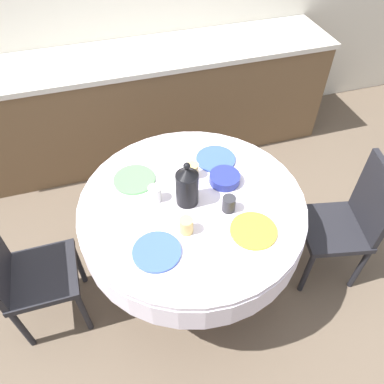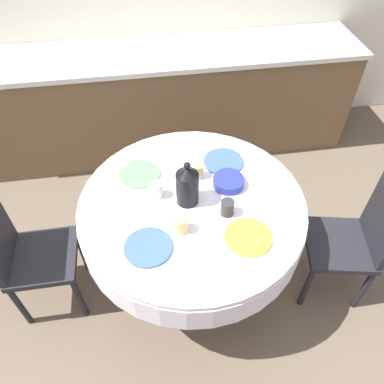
{
  "view_description": "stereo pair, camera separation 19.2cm",
  "coord_description": "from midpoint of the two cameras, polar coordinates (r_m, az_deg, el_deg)",
  "views": [
    {
      "loc": [
        -0.4,
        -1.33,
        2.34
      ],
      "look_at": [
        0.0,
        0.0,
        0.86
      ],
      "focal_mm": 35.0,
      "sensor_mm": 36.0,
      "label": 1
    },
    {
      "loc": [
        -0.22,
        -1.37,
        2.34
      ],
      "look_at": [
        0.0,
        0.0,
        0.86
      ],
      "focal_mm": 35.0,
      "sensor_mm": 36.0,
      "label": 2
    }
  ],
  "objects": [
    {
      "name": "cup_far_left",
      "position": [
        2.09,
        -8.29,
        -0.37
      ],
      "size": [
        0.07,
        0.07,
        0.09
      ],
      "primitive_type": "cylinder",
      "color": "white",
      "rests_on": "dining_table"
    },
    {
      "name": "dining_table",
      "position": [
        2.18,
        -2.52,
        -3.83
      ],
      "size": [
        1.28,
        1.28,
        0.78
      ],
      "color": "tan",
      "rests_on": "ground_plane"
    },
    {
      "name": "ground_plane",
      "position": [
        2.72,
        -2.07,
        -12.58
      ],
      "size": [
        12.0,
        12.0,
        0.0
      ],
      "primitive_type": "plane",
      "color": "brown"
    },
    {
      "name": "fruit_bowl",
      "position": [
        2.18,
        2.49,
        1.97
      ],
      "size": [
        0.18,
        0.18,
        0.05
      ],
      "primitive_type": "cylinder",
      "color": "navy",
      "rests_on": "dining_table"
    },
    {
      "name": "plate_near_left",
      "position": [
        1.89,
        -8.33,
        -9.15
      ],
      "size": [
        0.25,
        0.25,
        0.01
      ],
      "primitive_type": "cylinder",
      "color": "#3856AD",
      "rests_on": "dining_table"
    },
    {
      "name": "plate_far_right",
      "position": [
        2.33,
        1.27,
        4.95
      ],
      "size": [
        0.25,
        0.25,
        0.01
      ],
      "primitive_type": "cylinder",
      "color": "#3856AD",
      "rests_on": "dining_table"
    },
    {
      "name": "chair_right",
      "position": [
        2.37,
        -26.53,
        -10.92
      ],
      "size": [
        0.4,
        0.4,
        0.93
      ],
      "rotation": [
        0.0,
        0.0,
        -1.57
      ],
      "color": "black",
      "rests_on": "ground_plane"
    },
    {
      "name": "plate_near_right",
      "position": [
        1.96,
        6.59,
        -6.01
      ],
      "size": [
        0.25,
        0.25,
        0.01
      ],
      "primitive_type": "cylinder",
      "color": "yellow",
      "rests_on": "dining_table"
    },
    {
      "name": "kitchen_counter",
      "position": [
        3.39,
        -9.06,
        12.9
      ],
      "size": [
        3.24,
        0.64,
        0.94
      ],
      "color": "brown",
      "rests_on": "ground_plane"
    },
    {
      "name": "plate_far_left",
      "position": [
        2.24,
        -11.22,
        1.77
      ],
      "size": [
        0.25,
        0.25,
        0.01
      ],
      "primitive_type": "cylinder",
      "color": "#5BA85B",
      "rests_on": "dining_table"
    },
    {
      "name": "cup_near_right",
      "position": [
        2.02,
        2.93,
        -1.96
      ],
      "size": [
        0.07,
        0.07,
        0.09
      ],
      "primitive_type": "cylinder",
      "color": "#28282D",
      "rests_on": "dining_table"
    },
    {
      "name": "coffee_carafe",
      "position": [
        2.0,
        -3.49,
        0.82
      ],
      "size": [
        0.12,
        0.12,
        0.29
      ],
      "color": "black",
      "rests_on": "dining_table"
    },
    {
      "name": "cup_near_left",
      "position": [
        1.92,
        -3.74,
        -5.29
      ],
      "size": [
        0.07,
        0.07,
        0.09
      ],
      "primitive_type": "cylinder",
      "color": "#DBB766",
      "rests_on": "dining_table"
    },
    {
      "name": "cup_far_right",
      "position": [
        2.2,
        -2.44,
        3.18
      ],
      "size": [
        0.07,
        0.07,
        0.09
      ],
      "primitive_type": "cylinder",
      "color": "#DBB766",
      "rests_on": "dining_table"
    },
    {
      "name": "chair_left",
      "position": [
        2.5,
        20.79,
        -4.08
      ],
      "size": [
        0.47,
        0.47,
        0.93
      ],
      "rotation": [
        0.0,
        0.0,
        1.36
      ],
      "color": "black",
      "rests_on": "ground_plane"
    }
  ]
}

